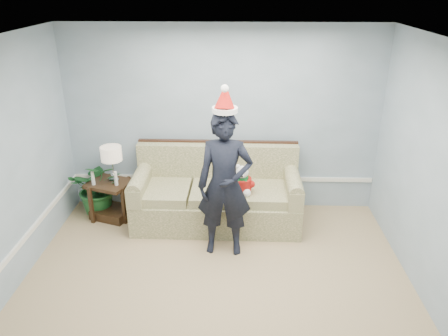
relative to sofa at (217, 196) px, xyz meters
name	(u,v)px	position (x,y,z in m)	size (l,w,h in m)	color
room_shell	(212,203)	(0.06, -2.02, 0.97)	(4.54, 5.04, 2.74)	tan
wainscot_trim	(124,221)	(-1.12, -0.85, 0.07)	(4.49, 4.99, 0.06)	white
sofa	(217,196)	(0.00, 0.00, 0.00)	(2.31, 1.01, 1.08)	#4C5B2B
side_table	(111,203)	(-1.54, 0.04, -0.17)	(0.70, 0.65, 0.56)	#372514
table_lamp	(111,155)	(-1.48, 0.08, 0.57)	(0.29, 0.29, 0.52)	silver
candle_pair	(104,179)	(-1.57, -0.05, 0.27)	(0.38, 0.05, 0.20)	silver
houseplant	(99,187)	(-1.74, 0.16, 0.04)	(0.75, 0.65, 0.84)	#1E5B29
man	(225,185)	(0.14, -0.76, 0.54)	(0.67, 0.44, 1.85)	black
santa_hat	(225,99)	(0.14, -0.74, 1.60)	(0.32, 0.36, 0.34)	white
teddy_bear	(242,183)	(0.35, -0.25, 0.33)	(0.26, 0.29, 0.42)	white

